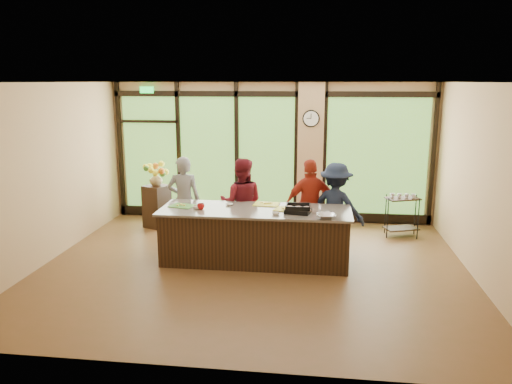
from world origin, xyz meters
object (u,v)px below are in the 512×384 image
(roasting_pan, at_px, (298,211))
(bar_cart, at_px, (402,211))
(island_base, at_px, (255,237))
(cook_left, at_px, (184,200))
(flower_stand, at_px, (157,206))
(cook_right, at_px, (336,207))

(roasting_pan, bearing_deg, bar_cart, 55.86)
(island_base, xyz_separation_m, cook_left, (-1.45, 0.81, 0.39))
(island_base, xyz_separation_m, bar_cart, (2.69, 1.77, 0.08))
(cook_left, bearing_deg, flower_stand, -56.96)
(roasting_pan, bearing_deg, island_base, -179.66)
(cook_right, relative_size, bar_cart, 1.86)
(cook_left, xyz_separation_m, flower_stand, (-0.87, 0.99, -0.39))
(island_base, xyz_separation_m, cook_right, (1.36, 0.76, 0.36))
(island_base, relative_size, cook_right, 1.93)
(flower_stand, bearing_deg, cook_left, -24.82)
(island_base, distance_m, cook_right, 1.60)
(roasting_pan, distance_m, bar_cart, 2.78)
(bar_cart, bearing_deg, flower_stand, 159.66)
(island_base, bearing_deg, roasting_pan, -11.29)
(island_base, relative_size, flower_stand, 3.48)
(island_base, bearing_deg, flower_stand, 142.12)
(bar_cart, bearing_deg, cook_left, 173.04)
(cook_left, xyz_separation_m, roasting_pan, (2.17, -0.96, 0.12))
(cook_left, bearing_deg, island_base, 142.54)
(cook_right, relative_size, flower_stand, 1.81)
(cook_left, height_order, bar_cart, cook_left)
(cook_right, distance_m, bar_cart, 1.70)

